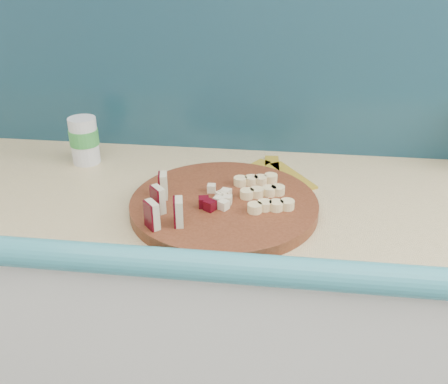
% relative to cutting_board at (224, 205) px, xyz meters
% --- Properties ---
extents(kitchen_counter, '(2.20, 0.63, 0.91)m').
position_rel_cutting_board_xyz_m(kitchen_counter, '(0.10, 0.08, -0.47)').
color(kitchen_counter, white).
rests_on(kitchen_counter, ground).
extents(backsplash, '(2.20, 0.02, 0.50)m').
position_rel_cutting_board_xyz_m(backsplash, '(0.10, 0.37, 0.24)').
color(backsplash, teal).
rests_on(backsplash, kitchen_counter).
extents(cutting_board, '(0.54, 0.54, 0.03)m').
position_rel_cutting_board_xyz_m(cutting_board, '(0.00, 0.00, 0.00)').
color(cutting_board, '#4A200F').
rests_on(cutting_board, kitchen_counter).
extents(apple_wedges, '(0.09, 0.17, 0.06)m').
position_rel_cutting_board_xyz_m(apple_wedges, '(-0.12, -0.08, 0.04)').
color(apple_wedges, beige).
rests_on(apple_wedges, cutting_board).
extents(apple_chunks, '(0.07, 0.06, 0.02)m').
position_rel_cutting_board_xyz_m(apple_chunks, '(-0.02, -0.01, 0.02)').
color(apple_chunks, beige).
rests_on(apple_chunks, cutting_board).
extents(banana_slices, '(0.14, 0.18, 0.02)m').
position_rel_cutting_board_xyz_m(banana_slices, '(0.09, 0.03, 0.02)').
color(banana_slices, beige).
rests_on(banana_slices, cutting_board).
extents(canister, '(0.08, 0.08, 0.13)m').
position_rel_cutting_board_xyz_m(canister, '(-0.40, 0.22, 0.05)').
color(canister, silver).
rests_on(canister, kitchen_counter).
extents(banana_peel, '(0.24, 0.20, 0.01)m').
position_rel_cutting_board_xyz_m(banana_peel, '(0.10, 0.21, -0.01)').
color(banana_peel, gold).
rests_on(banana_peel, kitchen_counter).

